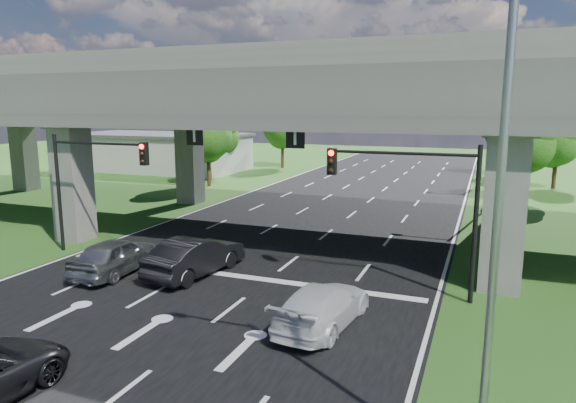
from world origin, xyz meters
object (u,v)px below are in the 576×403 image
Objects in this scene: signal_left at (90,172)px; car_dark at (195,256)px; streetlight_near at (476,191)px; car_silver at (116,256)px; streetlight_beyond at (488,122)px; signal_right at (417,191)px; streetlight_far at (487,128)px; car_white at (323,305)px.

signal_left reaches higher than car_dark.
streetlight_near reaches higher than car_silver.
streetlight_beyond is at bearing -99.33° from car_dark.
signal_right and signal_left have the same top height.
streetlight_beyond is (0.00, 16.00, 0.00)m from streetlight_far.
streetlight_far reaches higher than car_white.
car_white is at bearing -121.05° from signal_right.
streetlight_beyond is (0.00, 46.00, 0.00)m from streetlight_near.
streetlight_beyond is at bearing -90.64° from car_white.
signal_left is 7.26m from car_dark.
car_white is at bearing -96.68° from streetlight_beyond.
signal_right is 9.88m from car_dark.
car_silver is at bearing -124.03° from streetlight_far.
streetlight_far is (0.00, 30.00, 0.00)m from streetlight_near.
signal_right is at bearing -96.47° from streetlight_far.
streetlight_near is 1.00× the size of streetlight_far.
streetlight_beyond is at bearing -113.68° from car_silver.
car_dark reaches higher than car_white.
car_silver reaches higher than car_white.
signal_left is at bearing 180.00° from signal_right.
signal_right is 36.17m from streetlight_beyond.
car_dark is at bearing -8.39° from signal_left.
car_white is (6.83, -3.08, -0.13)m from car_dark.
streetlight_beyond reaches higher than signal_left.
car_white is at bearing -101.04° from streetlight_far.
signal_right is 5.83m from car_white.
car_white is (-4.70, -24.08, -5.10)m from streetlight_far.
streetlight_far is at bearing 83.53° from signal_right.
signal_left is 14.25m from car_white.
streetlight_near is at bearing 150.00° from car_dark.
streetlight_near is 15.45m from car_dark.
signal_right is at bearing 102.88° from streetlight_near.
streetlight_near reaches higher than car_white.
car_dark is 1.04× the size of car_white.
streetlight_far and streetlight_beyond have the same top height.
signal_left is at bearing -36.62° from car_silver.
car_dark is at bearing -107.31° from streetlight_beyond.
signal_right reaches higher than car_silver.
car_silver is (-14.93, -38.10, -5.01)m from streetlight_beyond.
streetlight_far is 2.03× the size of car_white.
streetlight_beyond is 1.95× the size of car_dark.
car_dark is at bearing -18.26° from car_white.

